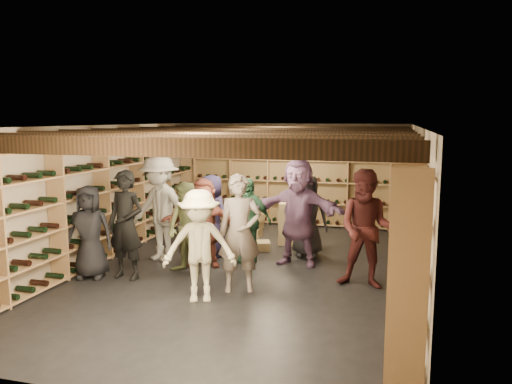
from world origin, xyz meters
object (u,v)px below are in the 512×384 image
object	(u,v)px
person_3	(200,246)
person_11	(298,212)
person_1	(126,225)
crate_stack_left	(292,224)
person_2	(187,229)
person_6	(211,216)
person_8	(367,229)
person_0	(90,232)
person_10	(248,220)
crate_loose	(257,246)
person_7	(240,233)
person_12	(308,216)
person_5	(203,222)
person_9	(160,208)
crate_stack_right	(251,221)

from	to	relation	value
person_3	person_11	distance (m)	2.32
person_1	crate_stack_left	bearing A→B (deg)	60.52
person_2	person_6	bearing A→B (deg)	112.90
person_3	person_8	xyz separation A→B (m)	(2.18, 1.20, 0.11)
person_0	person_10	distance (m)	2.64
crate_loose	person_8	size ratio (longest dim) A/B	0.28
person_8	crate_stack_left	bearing A→B (deg)	131.60
person_2	person_7	distance (m)	1.16
crate_stack_left	person_7	size ratio (longest dim) A/B	0.49
person_0	person_3	distance (m)	2.13
person_6	person_12	size ratio (longest dim) A/B	1.01
person_5	person_3	bearing A→B (deg)	-80.10
person_2	person_8	world-z (taller)	person_8
person_7	person_12	world-z (taller)	person_7
person_5	person_6	xyz separation A→B (m)	(-0.08, 0.60, -0.00)
person_2	person_12	bearing A→B (deg)	67.08
person_1	person_7	bearing A→B (deg)	4.92
person_12	person_9	bearing A→B (deg)	-168.70
person_2	person_5	world-z (taller)	person_5
crate_stack_right	person_7	distance (m)	3.49
person_12	person_7	bearing A→B (deg)	-116.11
crate_stack_right	crate_loose	world-z (taller)	crate_stack_right
person_5	person_9	distance (m)	0.92
person_6	person_12	xyz separation A→B (m)	(1.69, 0.52, -0.00)
person_7	person_11	world-z (taller)	person_11
crate_stack_left	person_12	world-z (taller)	person_12
person_6	crate_loose	bearing A→B (deg)	61.31
person_7	person_9	xyz separation A→B (m)	(-1.87, 1.19, 0.07)
person_0	person_5	bearing A→B (deg)	20.30
person_7	person_11	xyz separation A→B (m)	(0.55, 1.57, 0.06)
person_0	person_12	distance (m)	3.81
crate_loose	person_10	world-z (taller)	person_10
person_9	person_10	xyz separation A→B (m)	(1.55, 0.28, -0.19)
person_2	person_7	xyz separation A→B (m)	(1.04, -0.50, 0.11)
person_10	person_12	world-z (taller)	person_12
person_3	person_1	bearing A→B (deg)	137.23
crate_loose	person_11	world-z (taller)	person_11
person_1	person_5	size ratio (longest dim) A/B	1.14
person_0	person_5	size ratio (longest dim) A/B	0.98
person_7	crate_stack_right	bearing A→B (deg)	83.59
person_3	person_10	bearing A→B (deg)	67.33
person_9	person_12	bearing A→B (deg)	39.12
person_1	person_11	world-z (taller)	person_11
person_10	crate_stack_right	bearing A→B (deg)	111.65
person_0	person_5	xyz separation A→B (m)	(1.50, 1.08, 0.02)
crate_stack_left	person_9	world-z (taller)	person_9
person_8	person_12	bearing A→B (deg)	133.24
crate_stack_left	person_1	size ratio (longest dim) A/B	0.49
person_2	person_7	world-z (taller)	person_7
person_1	person_10	xyz separation A→B (m)	(1.59, 1.39, -0.11)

